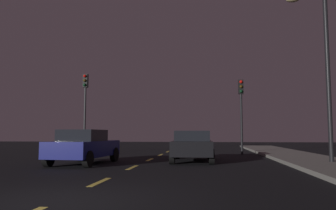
{
  "coord_description": "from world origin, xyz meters",
  "views": [
    {
      "loc": [
        2.82,
        -5.93,
        1.26
      ],
      "look_at": [
        0.56,
        13.1,
        2.96
      ],
      "focal_mm": 35.18,
      "sensor_mm": 36.0,
      "label": 1
    }
  ],
  "objects_px": {
    "traffic_signal_left": "(85,98)",
    "car_adjacent_lane": "(84,146)",
    "street_lamp_right": "(321,60)",
    "traffic_signal_right": "(241,102)",
    "car_stopped_ahead": "(192,145)"
  },
  "relations": [
    {
      "from": "traffic_signal_right",
      "to": "car_stopped_ahead",
      "type": "xyz_separation_m",
      "value": [
        -2.84,
        -5.61,
        -2.57
      ]
    },
    {
      "from": "traffic_signal_right",
      "to": "car_adjacent_lane",
      "type": "bearing_deg",
      "value": -134.28
    },
    {
      "from": "car_stopped_ahead",
      "to": "car_adjacent_lane",
      "type": "bearing_deg",
      "value": -156.92
    },
    {
      "from": "street_lamp_right",
      "to": "traffic_signal_right",
      "type": "bearing_deg",
      "value": 110.38
    },
    {
      "from": "traffic_signal_left",
      "to": "car_stopped_ahead",
      "type": "bearing_deg",
      "value": -37.17
    },
    {
      "from": "traffic_signal_left",
      "to": "traffic_signal_right",
      "type": "bearing_deg",
      "value": -0.01
    },
    {
      "from": "traffic_signal_right",
      "to": "street_lamp_right",
      "type": "distance_m",
      "value": 7.48
    },
    {
      "from": "car_stopped_ahead",
      "to": "street_lamp_right",
      "type": "bearing_deg",
      "value": -13.96
    },
    {
      "from": "car_adjacent_lane",
      "to": "street_lamp_right",
      "type": "relative_size",
      "value": 0.57
    },
    {
      "from": "traffic_signal_right",
      "to": "car_stopped_ahead",
      "type": "height_order",
      "value": "traffic_signal_right"
    },
    {
      "from": "car_stopped_ahead",
      "to": "street_lamp_right",
      "type": "relative_size",
      "value": 0.59
    },
    {
      "from": "car_adjacent_lane",
      "to": "car_stopped_ahead",
      "type": "bearing_deg",
      "value": 23.08
    },
    {
      "from": "car_stopped_ahead",
      "to": "street_lamp_right",
      "type": "height_order",
      "value": "street_lamp_right"
    },
    {
      "from": "car_adjacent_lane",
      "to": "street_lamp_right",
      "type": "height_order",
      "value": "street_lamp_right"
    },
    {
      "from": "traffic_signal_left",
      "to": "car_adjacent_lane",
      "type": "bearing_deg",
      "value": -68.96
    }
  ]
}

